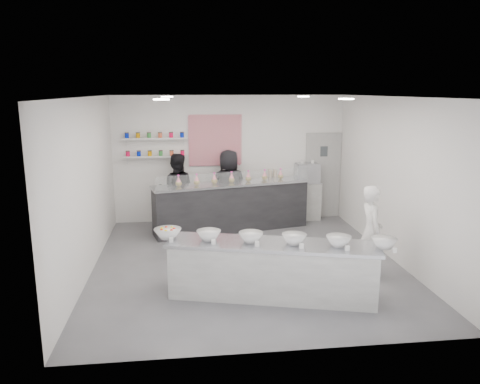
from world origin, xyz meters
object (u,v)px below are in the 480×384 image
object	(u,v)px
woman_prep	(371,232)
back_bar	(232,207)
staff_right	(229,188)
prep_counter	(272,270)
staff_left	(177,190)
espresso_ledge	(294,201)
espresso_machine	(307,173)

from	to	relation	value
woman_prep	back_bar	bearing A→B (deg)	37.66
staff_right	prep_counter	bearing A→B (deg)	83.98
woman_prep	staff_left	world-z (taller)	staff_left
prep_counter	woman_prep	world-z (taller)	woman_prep
espresso_ledge	espresso_machine	size ratio (longest dim) A/B	2.24
staff_right	espresso_machine	bearing A→B (deg)	176.83
woman_prep	staff_right	xyz separation A→B (m)	(-2.05, 3.44, 0.10)
woman_prep	staff_left	bearing A→B (deg)	46.27
woman_prep	staff_right	distance (m)	4.01
staff_left	back_bar	bearing A→B (deg)	163.92
prep_counter	woman_prep	xyz separation A→B (m)	(1.79, 0.58, 0.36)
back_bar	staff_right	world-z (taller)	staff_right
espresso_ledge	back_bar	bearing A→B (deg)	-156.47
staff_left	woman_prep	bearing A→B (deg)	140.03
espresso_machine	staff_right	xyz separation A→B (m)	(-1.92, -0.22, -0.27)
espresso_ledge	woman_prep	bearing A→B (deg)	-83.27
back_bar	staff_left	world-z (taller)	staff_left
woman_prep	espresso_machine	bearing A→B (deg)	5.24
prep_counter	staff_right	world-z (taller)	staff_right
staff_left	staff_right	xyz separation A→B (m)	(1.21, -0.04, 0.04)
prep_counter	espresso_ledge	distance (m)	4.46
staff_right	espresso_ledge	bearing A→B (deg)	178.02
prep_counter	staff_left	world-z (taller)	staff_left
espresso_ledge	staff_right	xyz separation A→B (m)	(-1.62, -0.22, 0.42)
espresso_machine	woman_prep	size ratio (longest dim) A/B	0.36
staff_left	prep_counter	bearing A→B (deg)	116.81
prep_counter	back_bar	distance (m)	3.56
prep_counter	staff_right	xyz separation A→B (m)	(-0.26, 4.02, 0.46)
woman_prep	espresso_ledge	bearing A→B (deg)	9.86
espresso_ledge	staff_left	distance (m)	2.86
woman_prep	staff_right	world-z (taller)	staff_right
prep_counter	staff_left	bearing A→B (deg)	125.11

